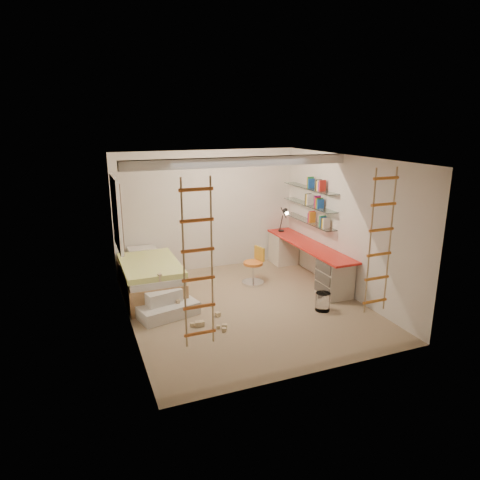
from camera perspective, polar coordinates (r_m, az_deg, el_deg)
name	(u,v)px	position (r m, az deg, el deg)	size (l,w,h in m)	color
floor	(246,306)	(7.71, 0.83, -8.83)	(4.50, 4.50, 0.00)	#988262
ceiling_beam	(240,162)	(7.32, 0.00, 10.38)	(4.00, 0.18, 0.16)	white
window_frame	(116,213)	(8.18, -16.16, 3.45)	(0.06, 1.15, 1.35)	white
window_blind	(119,213)	(8.18, -15.88, 3.48)	(0.02, 1.00, 1.20)	#4C2D1E
rope_ladder_left	(198,265)	(5.19, -5.61, -3.30)	(0.41, 0.04, 2.13)	#BD5A20
rope_ladder_right	(380,242)	(6.43, 18.18, -0.28)	(0.41, 0.04, 2.13)	orange
waste_bin	(323,302)	(7.63, 10.97, -8.08)	(0.26, 0.26, 0.32)	white
desk	(307,260)	(9.00, 8.91, -2.59)	(0.56, 2.80, 0.75)	red
shelves	(309,205)	(9.02, 9.19, 4.65)	(0.25, 1.80, 0.71)	white
bed	(150,277)	(8.31, -11.96, -4.85)	(1.02, 2.00, 0.69)	#AD7F51
task_lamp	(285,216)	(9.59, 5.98, 3.20)	(0.14, 0.36, 0.57)	black
swivel_chair	(254,270)	(8.63, 1.87, -4.09)	(0.54, 0.54, 0.75)	orange
play_platform	(164,304)	(7.50, -10.13, -8.39)	(1.13, 0.97, 0.43)	silver
toy_blocks	(189,308)	(7.17, -6.82, -8.97)	(1.11, 1.18, 0.70)	#CCB284
books	(309,199)	(9.00, 9.22, 5.37)	(0.14, 0.58, 0.92)	white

